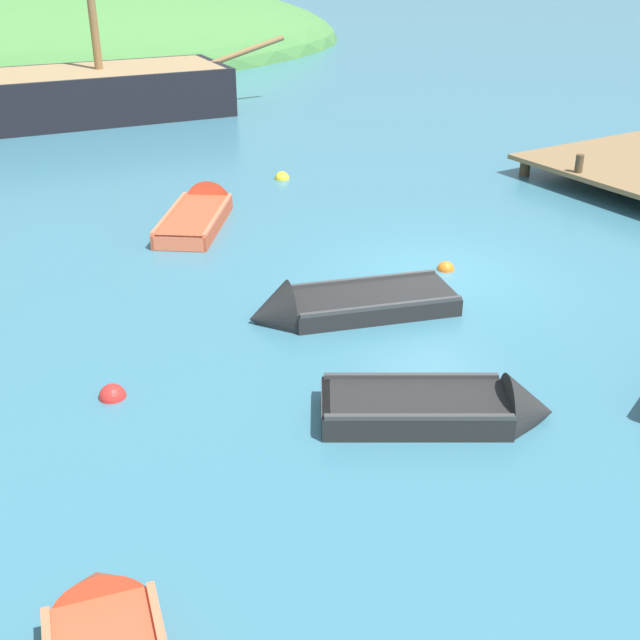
{
  "coord_description": "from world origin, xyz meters",
  "views": [
    {
      "loc": [
        -9.51,
        -11.16,
        6.08
      ],
      "look_at": [
        -3.35,
        -1.06,
        0.27
      ],
      "focal_mm": 44.9,
      "sensor_mm": 36.0,
      "label": 1
    }
  ],
  "objects_px": {
    "buoy_yellow": "(282,179)",
    "buoy_red": "(113,397)",
    "rowboat_far": "(453,412)",
    "buoy_orange": "(446,270)",
    "sailing_ship": "(26,106)",
    "rowboat_center": "(334,309)",
    "rowboat_portside": "(201,215)"
  },
  "relations": [
    {
      "from": "rowboat_center",
      "to": "buoy_yellow",
      "type": "height_order",
      "value": "rowboat_center"
    },
    {
      "from": "sailing_ship",
      "to": "rowboat_far",
      "type": "relative_size",
      "value": 4.97
    },
    {
      "from": "buoy_orange",
      "to": "rowboat_portside",
      "type": "bearing_deg",
      "value": 118.28
    },
    {
      "from": "rowboat_far",
      "to": "buoy_orange",
      "type": "height_order",
      "value": "rowboat_far"
    },
    {
      "from": "sailing_ship",
      "to": "rowboat_portside",
      "type": "relative_size",
      "value": 4.52
    },
    {
      "from": "buoy_red",
      "to": "rowboat_portside",
      "type": "bearing_deg",
      "value": 56.97
    },
    {
      "from": "rowboat_portside",
      "to": "buoy_orange",
      "type": "xyz_separation_m",
      "value": [
        2.88,
        -5.36,
        -0.1
      ]
    },
    {
      "from": "sailing_ship",
      "to": "rowboat_center",
      "type": "height_order",
      "value": "sailing_ship"
    },
    {
      "from": "sailing_ship",
      "to": "buoy_orange",
      "type": "distance_m",
      "value": 18.17
    },
    {
      "from": "sailing_ship",
      "to": "buoy_yellow",
      "type": "height_order",
      "value": "sailing_ship"
    },
    {
      "from": "sailing_ship",
      "to": "buoy_orange",
      "type": "xyz_separation_m",
      "value": [
        3.89,
        -17.74,
        -0.6
      ]
    },
    {
      "from": "sailing_ship",
      "to": "rowboat_center",
      "type": "relative_size",
      "value": 4.25
    },
    {
      "from": "rowboat_far",
      "to": "rowboat_portside",
      "type": "bearing_deg",
      "value": 118.52
    },
    {
      "from": "rowboat_far",
      "to": "buoy_yellow",
      "type": "relative_size",
      "value": 8.26
    },
    {
      "from": "sailing_ship",
      "to": "rowboat_portside",
      "type": "distance_m",
      "value": 12.43
    },
    {
      "from": "rowboat_portside",
      "to": "rowboat_center",
      "type": "relative_size",
      "value": 0.94
    },
    {
      "from": "sailing_ship",
      "to": "buoy_orange",
      "type": "height_order",
      "value": "sailing_ship"
    },
    {
      "from": "rowboat_far",
      "to": "buoy_orange",
      "type": "distance_m",
      "value": 5.39
    },
    {
      "from": "rowboat_center",
      "to": "rowboat_portside",
      "type": "bearing_deg",
      "value": -74.26
    },
    {
      "from": "rowboat_far",
      "to": "buoy_yellow",
      "type": "height_order",
      "value": "rowboat_far"
    },
    {
      "from": "rowboat_portside",
      "to": "buoy_yellow",
      "type": "relative_size",
      "value": 9.09
    },
    {
      "from": "sailing_ship",
      "to": "buoy_red",
      "type": "height_order",
      "value": "sailing_ship"
    },
    {
      "from": "sailing_ship",
      "to": "buoy_red",
      "type": "relative_size",
      "value": 41.3
    },
    {
      "from": "sailing_ship",
      "to": "buoy_orange",
      "type": "bearing_deg",
      "value": -71.68
    },
    {
      "from": "buoy_red",
      "to": "buoy_orange",
      "type": "height_order",
      "value": "buoy_red"
    },
    {
      "from": "rowboat_portside",
      "to": "rowboat_far",
      "type": "relative_size",
      "value": 1.1
    },
    {
      "from": "rowboat_far",
      "to": "rowboat_center",
      "type": "bearing_deg",
      "value": 115.43
    },
    {
      "from": "sailing_ship",
      "to": "buoy_red",
      "type": "bearing_deg",
      "value": -93.86
    },
    {
      "from": "buoy_yellow",
      "to": "buoy_red",
      "type": "bearing_deg",
      "value": -131.36
    },
    {
      "from": "rowboat_center",
      "to": "rowboat_far",
      "type": "relative_size",
      "value": 1.17
    },
    {
      "from": "buoy_orange",
      "to": "rowboat_far",
      "type": "bearing_deg",
      "value": -128.47
    },
    {
      "from": "buoy_yellow",
      "to": "buoy_orange",
      "type": "bearing_deg",
      "value": -92.52
    }
  ]
}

